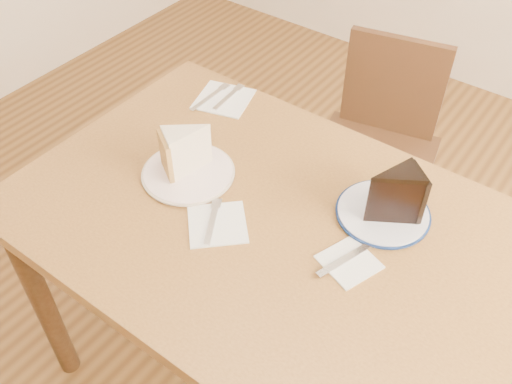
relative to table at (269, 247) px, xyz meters
The scene contains 14 objects.
ground 0.65m from the table, ahead, with size 4.00×4.00×0.00m, color #472C13.
table is the anchor object (origin of this frame).
chair_far 0.76m from the table, 94.86° to the left, with size 0.47×0.47×0.80m.
plate_cream 0.27m from the table, behind, with size 0.22×0.22×0.01m, color white.
plate_navy 0.28m from the table, 39.40° to the left, with size 0.21×0.21×0.01m, color white.
carrot_cake 0.30m from the table, behind, with size 0.08×0.11×0.10m, color beige, non-canonical shape.
chocolate_cake 0.31m from the table, 35.93° to the left, with size 0.08×0.11×0.12m, color black, non-canonical shape.
napkin_cream 0.16m from the table, 135.05° to the right, with size 0.13×0.13×0.00m, color white.
napkin_navy 0.23m from the table, ahead, with size 0.11×0.11×0.00m, color white.
napkin_spare 0.50m from the table, 141.32° to the left, with size 0.15×0.15×0.00m, color white.
fork_cream 0.17m from the table, 137.76° to the right, with size 0.01×0.14×0.00m, color white.
knife_navy 0.23m from the table, ahead, with size 0.02×0.17×0.00m, color silver.
fork_spare 0.50m from the table, 139.78° to the left, with size 0.01×0.14×0.00m, color silver.
knife_spare 0.51m from the table, 145.74° to the left, with size 0.01×0.16×0.00m, color white.
Camera 1 is at (0.50, -0.73, 1.70)m, focal length 40.00 mm.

